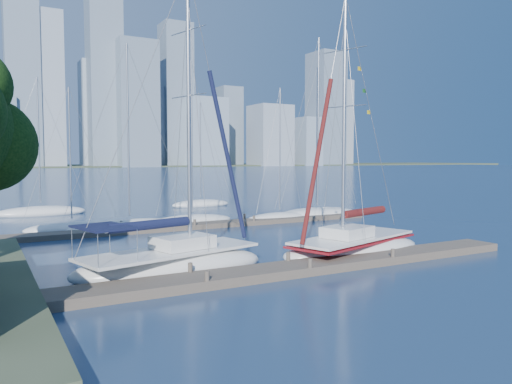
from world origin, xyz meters
TOP-DOWN VIEW (x-y plane):
  - ground at (0.00, 0.00)m, footprint 700.00×700.00m
  - near_dock at (0.00, 0.00)m, footprint 26.00×2.00m
  - far_dock at (2.00, 16.00)m, footprint 30.00×1.80m
  - far_shore at (0.00, 320.00)m, footprint 800.00×100.00m
  - sailboat_navy at (-5.20, 2.74)m, footprint 9.56×5.15m
  - sailboat_maroon at (4.87, 1.95)m, footprint 9.40×5.41m
  - bg_boat_0 at (-7.02, 18.98)m, footprint 6.82×2.75m
  - bg_boat_1 at (-3.25, 17.33)m, footprint 9.38×3.88m
  - bg_boat_2 at (2.24, 18.75)m, footprint 7.13×3.67m
  - bg_boat_3 at (9.42, 16.87)m, footprint 6.57×4.17m
  - bg_boat_4 at (13.56, 17.15)m, footprint 9.09×2.62m
  - bg_boat_5 at (14.62, 18.78)m, footprint 7.94×2.27m
  - bg_boat_6 at (-7.90, 31.10)m, footprint 8.13×2.73m
  - bg_boat_7 at (8.42, 31.69)m, footprint 6.99×4.66m
  - skyline at (17.71, 290.50)m, footprint 503.60×51.31m

SIDE VIEW (x-z plane):
  - ground at x=0.00m, z-range 0.00..0.00m
  - far_shore at x=0.00m, z-range -0.75..0.75m
  - far_dock at x=2.00m, z-range 0.00..0.36m
  - near_dock at x=0.00m, z-range 0.00..0.40m
  - bg_boat_0 at x=-7.02m, z-range -5.11..5.57m
  - bg_boat_3 at x=9.42m, z-range -5.50..5.99m
  - bg_boat_5 at x=14.62m, z-range -6.71..7.23m
  - bg_boat_7 at x=8.42m, z-range -5.60..6.11m
  - bg_boat_2 at x=2.24m, z-range -6.43..6.96m
  - bg_boat_1 at x=-3.25m, z-range -6.67..7.22m
  - bg_boat_6 at x=-7.90m, z-range -6.25..6.82m
  - bg_boat_4 at x=13.56m, z-range -7.80..8.40m
  - sailboat_maroon at x=4.87m, z-range -6.05..8.20m
  - sailboat_navy at x=-5.20m, z-range -6.22..8.42m
  - skyline at x=17.71m, z-range -23.93..97.06m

